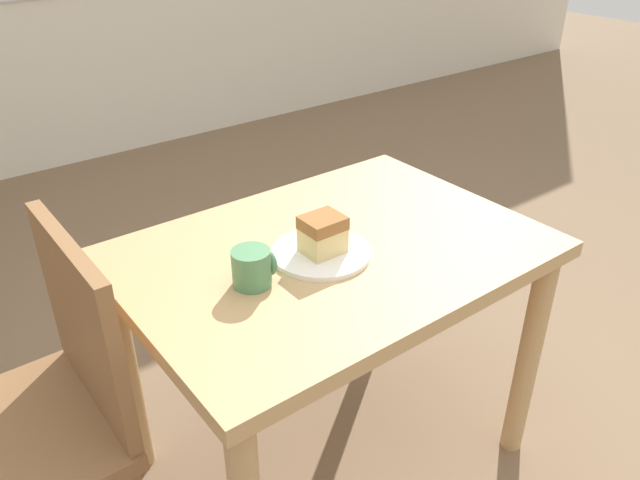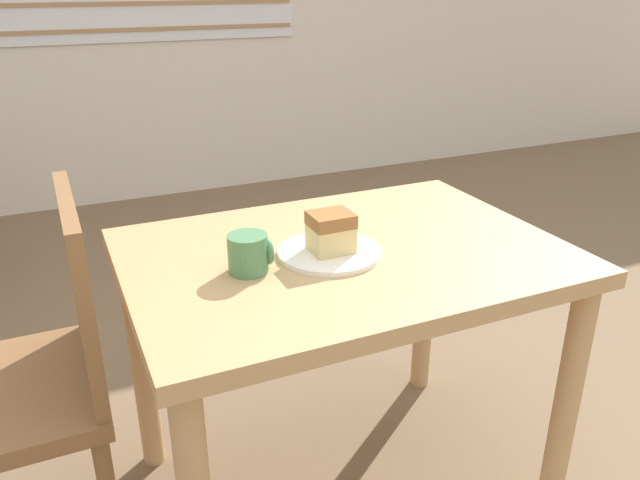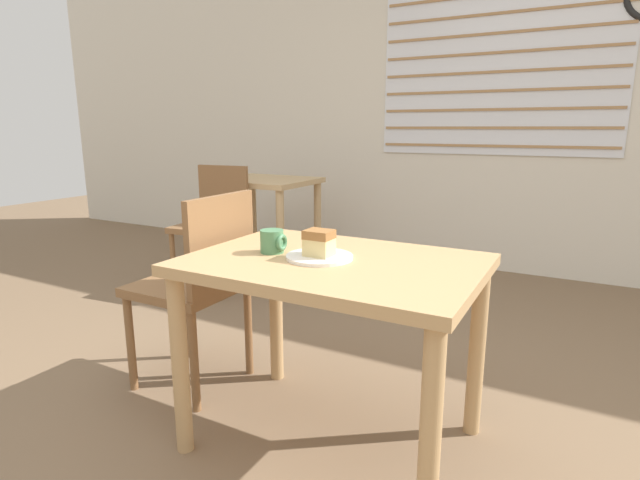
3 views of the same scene
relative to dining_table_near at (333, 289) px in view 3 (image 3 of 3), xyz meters
The scene contains 8 objects.
wall_back 2.82m from the dining_table_near, 87.80° to the left, with size 10.00×0.10×2.80m.
dining_table_near is the anchor object (origin of this frame).
dining_table_far 2.34m from the dining_table_near, 130.47° to the left, with size 0.75×0.66×0.75m.
chair_near_window 0.72m from the dining_table_near, behind, with size 0.43×0.43×0.88m.
chair_far_corner 2.02m from the dining_table_near, 141.96° to the left, with size 0.47×0.47×0.88m.
plate 0.13m from the dining_table_near, 160.98° to the right, with size 0.23×0.23×0.01m.
cake_slice 0.17m from the dining_table_near, 155.07° to the right, with size 0.09×0.08×0.09m.
coffee_mug 0.28m from the dining_table_near, behind, with size 0.09×0.09×0.08m.
Camera 3 is at (0.65, -1.16, 1.15)m, focal length 28.00 mm.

